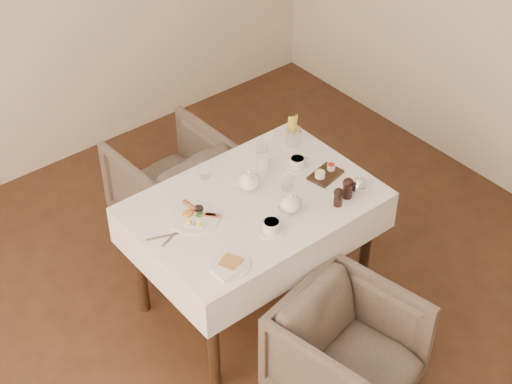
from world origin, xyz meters
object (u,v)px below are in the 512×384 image
object	(u,v)px
armchair_far	(172,180)
breakfast_plate	(194,217)
table	(254,217)
teapot_centre	(249,180)
armchair_near	(348,351)

from	to	relation	value
armchair_far	breakfast_plate	bearing A→B (deg)	62.40
table	teapot_centre	world-z (taller)	teapot_centre
breakfast_plate	armchair_near	bearing A→B (deg)	-50.40
armchair_far	teapot_centre	distance (m)	0.97
table	breakfast_plate	xyz separation A→B (m)	(-0.33, 0.09, 0.13)
armchair_near	armchair_far	bearing A→B (deg)	76.08
armchair_far	breakfast_plate	distance (m)	1.02
armchair_near	breakfast_plate	world-z (taller)	breakfast_plate
armchair_far	teapot_centre	xyz separation A→B (m)	(-0.02, -0.82, 0.52)
table	armchair_far	size ratio (longest dim) A/B	1.93
armchair_near	breakfast_plate	size ratio (longest dim) A/B	2.48
armchair_near	armchair_far	size ratio (longest dim) A/B	0.98
breakfast_plate	teapot_centre	size ratio (longest dim) A/B	1.57
armchair_far	breakfast_plate	xyz separation A→B (m)	(-0.39, -0.82, 0.46)
table	breakfast_plate	bearing A→B (deg)	165.36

